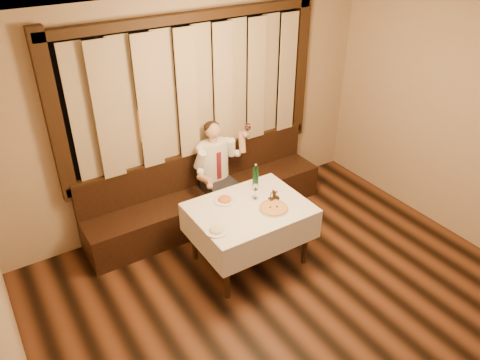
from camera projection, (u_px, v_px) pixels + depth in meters
room at (295, 177)px, 4.21m from camera, size 5.01×6.01×2.81m
banquette at (206, 198)px, 6.09m from camera, size 3.20×0.61×0.94m
dining_table at (250, 215)px, 5.17m from camera, size 1.27×0.97×0.76m
pizza at (273, 208)px, 5.08m from camera, size 0.33×0.33×0.04m
pasta_red at (225, 198)px, 5.21m from camera, size 0.25×0.25×0.09m
pasta_cream at (216, 229)px, 4.72m from camera, size 0.24×0.24×0.08m
green_bottle at (256, 178)px, 5.39m from camera, size 0.07×0.07×0.31m
table_wine_glass at (255, 188)px, 5.18m from camera, size 0.07×0.07×0.20m
cruet_caddy at (274, 197)px, 5.21m from camera, size 0.12×0.06×0.12m
seated_man at (217, 166)px, 5.84m from camera, size 0.73×0.54×1.35m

